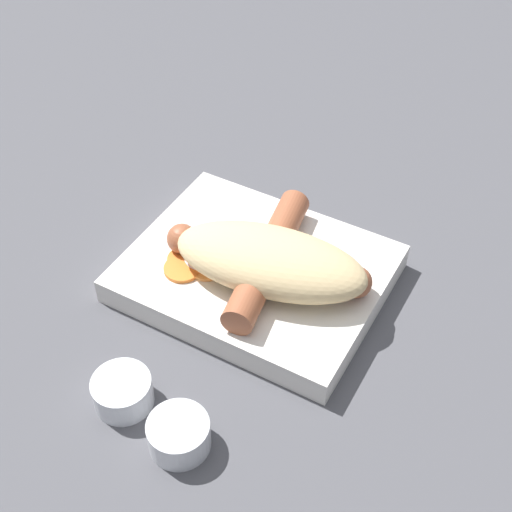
{
  "coord_description": "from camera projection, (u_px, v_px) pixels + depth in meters",
  "views": [
    {
      "loc": [
        -0.23,
        0.41,
        0.5
      ],
      "look_at": [
        0.0,
        0.0,
        0.04
      ],
      "focal_mm": 50.0,
      "sensor_mm": 36.0,
      "label": 1
    }
  ],
  "objects": [
    {
      "name": "bread_roll",
      "position": [
        270.0,
        261.0,
        0.63
      ],
      "size": [
        0.19,
        0.11,
        0.05
      ],
      "color": "#DBBC84",
      "rests_on": "food_tray"
    },
    {
      "name": "pickled_veggies",
      "position": [
        197.0,
        262.0,
        0.66
      ],
      "size": [
        0.07,
        0.06,
        0.01
      ],
      "color": "orange",
      "rests_on": "food_tray"
    },
    {
      "name": "condiment_cup_near",
      "position": [
        123.0,
        393.0,
        0.58
      ],
      "size": [
        0.05,
        0.05,
        0.03
      ],
      "color": "silver",
      "rests_on": "ground_plane"
    },
    {
      "name": "condiment_cup_far",
      "position": [
        179.0,
        436.0,
        0.55
      ],
      "size": [
        0.05,
        0.05,
        0.03
      ],
      "color": "silver",
      "rests_on": "ground_plane"
    },
    {
      "name": "sausage",
      "position": [
        266.0,
        260.0,
        0.64
      ],
      "size": [
        0.19,
        0.17,
        0.03
      ],
      "color": "#9E5638",
      "rests_on": "food_tray"
    },
    {
      "name": "ground_plane",
      "position": [
        256.0,
        283.0,
        0.68
      ],
      "size": [
        3.0,
        3.0,
        0.0
      ],
      "primitive_type": "plane",
      "color": "#4C4C51"
    },
    {
      "name": "food_tray",
      "position": [
        256.0,
        273.0,
        0.67
      ],
      "size": [
        0.23,
        0.19,
        0.03
      ],
      "color": "silver",
      "rests_on": "ground_plane"
    }
  ]
}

